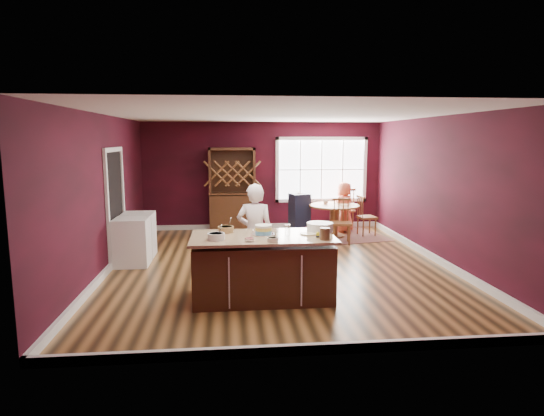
{
  "coord_description": "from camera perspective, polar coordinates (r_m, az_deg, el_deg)",
  "views": [
    {
      "loc": [
        -0.9,
        -7.98,
        2.29
      ],
      "look_at": [
        -0.11,
        0.07,
        1.05
      ],
      "focal_mm": 30.0,
      "sensor_mm": 36.0,
      "label": 1
    }
  ],
  "objects": [
    {
      "name": "room_shell",
      "position": [
        8.09,
        0.81,
        2.04
      ],
      "size": [
        7.0,
        7.0,
        7.0
      ],
      "color": "olive",
      "rests_on": "ground"
    },
    {
      "name": "window",
      "position": [
        11.73,
        6.21,
        4.81
      ],
      "size": [
        2.36,
        0.1,
        1.66
      ],
      "primitive_type": null,
      "color": "white",
      "rests_on": "room_shell"
    },
    {
      "name": "doorway",
      "position": [
        8.92,
        -18.99,
        0.08
      ],
      "size": [
        0.08,
        1.26,
        2.13
      ],
      "primitive_type": null,
      "color": "white",
      "rests_on": "room_shell"
    },
    {
      "name": "kitchen_island",
      "position": [
        6.6,
        -1.19,
        -7.58
      ],
      "size": [
        2.03,
        1.07,
        0.92
      ],
      "color": "#44241A",
      "rests_on": "ground"
    },
    {
      "name": "dining_table",
      "position": [
        10.76,
        7.78,
        -0.74
      ],
      "size": [
        1.18,
        1.18,
        0.75
      ],
      "color": "brown",
      "rests_on": "ground"
    },
    {
      "name": "baker",
      "position": [
        7.21,
        -2.16,
        -3.23
      ],
      "size": [
        0.64,
        0.47,
        1.6
      ],
      "primitive_type": "imported",
      "rotation": [
        0.0,
        0.0,
        2.98
      ],
      "color": "white",
      "rests_on": "ground"
    },
    {
      "name": "layer_cake",
      "position": [
        6.55,
        -1.07,
        -2.74
      ],
      "size": [
        0.34,
        0.34,
        0.14
      ],
      "primitive_type": null,
      "color": "white",
      "rests_on": "kitchen_island"
    },
    {
      "name": "bowl_blue",
      "position": [
        6.26,
        -7.02,
        -3.57
      ],
      "size": [
        0.24,
        0.24,
        0.09
      ],
      "primitive_type": "cylinder",
      "color": "white",
      "rests_on": "kitchen_island"
    },
    {
      "name": "bowl_yellow",
      "position": [
        6.74,
        -5.81,
        -2.68
      ],
      "size": [
        0.24,
        0.24,
        0.09
      ],
      "primitive_type": "cylinder",
      "color": "#AA7853",
      "rests_on": "kitchen_island"
    },
    {
      "name": "bowl_pink",
      "position": [
        6.12,
        -2.86,
        -4.0
      ],
      "size": [
        0.14,
        0.14,
        0.05
      ],
      "primitive_type": "cylinder",
      "color": "silver",
      "rests_on": "kitchen_island"
    },
    {
      "name": "bowl_olive",
      "position": [
        6.1,
        0.08,
        -3.99
      ],
      "size": [
        0.15,
        0.15,
        0.06
      ],
      "primitive_type": "cylinder",
      "color": "beige",
      "rests_on": "kitchen_island"
    },
    {
      "name": "drinking_glass",
      "position": [
        6.44,
        1.97,
        -2.82
      ],
      "size": [
        0.08,
        0.08,
        0.16
      ],
      "primitive_type": "cylinder",
      "color": "silver",
      "rests_on": "kitchen_island"
    },
    {
      "name": "dinner_plate",
      "position": [
        6.6,
        4.62,
        -3.23
      ],
      "size": [
        0.25,
        0.25,
        0.02
      ],
      "primitive_type": "cylinder",
      "color": "#FDEAA7",
      "rests_on": "kitchen_island"
    },
    {
      "name": "white_tub",
      "position": [
        6.79,
        6.03,
        -2.41
      ],
      "size": [
        0.39,
        0.39,
        0.13
      ],
      "primitive_type": "cylinder",
      "color": "white",
      "rests_on": "kitchen_island"
    },
    {
      "name": "stoneware_crock",
      "position": [
        6.25,
        6.64,
        -3.23
      ],
      "size": [
        0.14,
        0.14,
        0.17
      ],
      "primitive_type": "cylinder",
      "color": "brown",
      "rests_on": "kitchen_island"
    },
    {
      "name": "toy_figurine",
      "position": [
        6.37,
        5.75,
        -3.37
      ],
      "size": [
        0.05,
        0.05,
        0.08
      ],
      "primitive_type": null,
      "color": "yellow",
      "rests_on": "kitchen_island"
    },
    {
      "name": "rug",
      "position": [
        10.86,
        7.72,
        -3.49
      ],
      "size": [
        2.54,
        2.12,
        0.01
      ],
      "primitive_type": "cube",
      "rotation": [
        0.0,
        0.0,
        0.18
      ],
      "color": "brown",
      "rests_on": "ground"
    },
    {
      "name": "chair_east",
      "position": [
        11.0,
        11.82,
        -0.9
      ],
      "size": [
        0.44,
        0.46,
        0.97
      ],
      "primitive_type": null,
      "rotation": [
        0.0,
        0.0,
        1.7
      ],
      "color": "brown",
      "rests_on": "ground"
    },
    {
      "name": "chair_south",
      "position": [
        10.05,
        8.73,
        -1.65
      ],
      "size": [
        0.48,
        0.46,
        1.0
      ],
      "primitive_type": null,
      "rotation": [
        0.0,
        0.0,
        -0.16
      ],
      "color": "brown",
      "rests_on": "ground"
    },
    {
      "name": "chair_north",
      "position": [
        11.61,
        8.93,
        -0.07
      ],
      "size": [
        0.59,
        0.58,
        1.07
      ],
      "primitive_type": null,
      "rotation": [
        0.0,
        0.0,
        3.6
      ],
      "color": "#9A6435",
      "rests_on": "ground"
    },
    {
      "name": "seated_woman",
      "position": [
        11.24,
        9.05,
        0.08
      ],
      "size": [
        0.73,
        0.65,
        1.24
      ],
      "primitive_type": "imported",
      "rotation": [
        0.0,
        0.0,
        3.68
      ],
      "color": "#D65E3F",
      "rests_on": "ground"
    },
    {
      "name": "high_chair",
      "position": [
        10.95,
        3.46,
        -0.63
      ],
      "size": [
        0.51,
        0.51,
        1.03
      ],
      "primitive_type": null,
      "rotation": [
        0.0,
        0.0,
        0.28
      ],
      "color": "#1A203E",
      "rests_on": "ground"
    },
    {
      "name": "toddler",
      "position": [
        10.92,
        3.55,
        0.92
      ],
      "size": [
        0.18,
        0.14,
        0.26
      ],
      "primitive_type": null,
      "color": "#8CA5BF",
      "rests_on": "high_chair"
    },
    {
      "name": "table_plate",
      "position": [
        10.67,
        9.03,
        0.36
      ],
      "size": [
        0.21,
        0.21,
        0.02
      ],
      "primitive_type": "cylinder",
      "color": "beige",
      "rests_on": "dining_table"
    },
    {
      "name": "table_cup",
      "position": [
        10.88,
        6.75,
        0.78
      ],
      "size": [
        0.15,
        0.15,
        0.09
      ],
      "primitive_type": "imported",
      "rotation": [
        0.0,
        0.0,
        0.29
      ],
      "color": "silver",
      "rests_on": "dining_table"
    },
    {
      "name": "hutch",
      "position": [
        11.27,
        -5.0,
        2.3
      ],
      "size": [
        1.13,
        0.47,
        2.07
      ],
      "primitive_type": "cube",
      "color": "#3C2915",
      "rests_on": "ground"
    },
    {
      "name": "washer",
      "position": [
        8.64,
        -17.15,
        -4.08
      ],
      "size": [
        0.6,
        0.58,
        0.87
      ],
      "primitive_type": "cube",
      "color": "silver",
      "rests_on": "ground"
    },
    {
      "name": "dryer",
      "position": [
        9.26,
        -16.37,
        -3.23
      ],
      "size": [
        0.59,
        0.57,
        0.86
      ],
      "primitive_type": "cube",
      "color": "white",
      "rests_on": "ground"
    }
  ]
}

